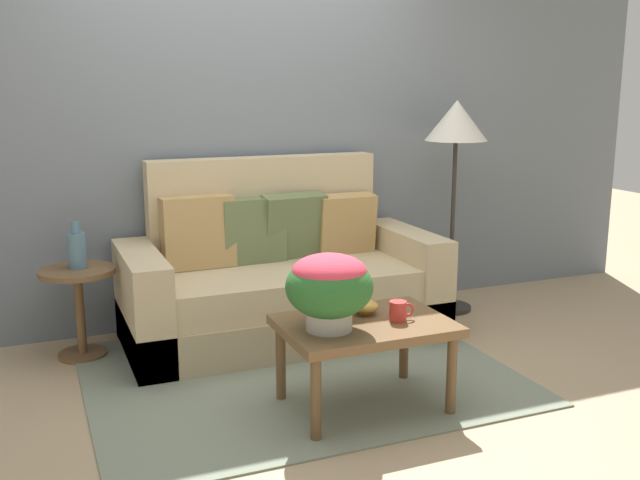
{
  "coord_description": "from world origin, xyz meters",
  "views": [
    {
      "loc": [
        -1.32,
        -3.43,
        1.57
      ],
      "look_at": [
        0.15,
        0.13,
        0.74
      ],
      "focal_mm": 40.85,
      "sensor_mm": 36.0,
      "label": 1
    }
  ],
  "objects_px": {
    "side_table": "(79,296)",
    "potted_plant": "(329,285)",
    "snack_bowl": "(365,306)",
    "coffee_table": "(365,332)",
    "table_vase": "(77,249)",
    "couch": "(279,282)",
    "floor_lamp": "(456,133)",
    "coffee_mug": "(399,311)"
  },
  "relations": [
    {
      "from": "couch",
      "to": "side_table",
      "type": "distance_m",
      "value": 1.2
    },
    {
      "from": "floor_lamp",
      "to": "potted_plant",
      "type": "relative_size",
      "value": 3.59
    },
    {
      "from": "floor_lamp",
      "to": "table_vase",
      "type": "height_order",
      "value": "floor_lamp"
    },
    {
      "from": "couch",
      "to": "table_vase",
      "type": "relative_size",
      "value": 7.16
    },
    {
      "from": "coffee_table",
      "to": "floor_lamp",
      "type": "bearing_deg",
      "value": 43.81
    },
    {
      "from": "couch",
      "to": "snack_bowl",
      "type": "xyz_separation_m",
      "value": [
        0.08,
        -1.06,
        0.14
      ]
    },
    {
      "from": "couch",
      "to": "potted_plant",
      "type": "bearing_deg",
      "value": -98.23
    },
    {
      "from": "couch",
      "to": "snack_bowl",
      "type": "height_order",
      "value": "couch"
    },
    {
      "from": "floor_lamp",
      "to": "snack_bowl",
      "type": "xyz_separation_m",
      "value": [
        -1.2,
        -1.1,
        -0.76
      ]
    },
    {
      "from": "snack_bowl",
      "to": "table_vase",
      "type": "xyz_separation_m",
      "value": [
        -1.27,
        1.16,
        0.16
      ]
    },
    {
      "from": "coffee_table",
      "to": "potted_plant",
      "type": "distance_m",
      "value": 0.35
    },
    {
      "from": "floor_lamp",
      "to": "coffee_mug",
      "type": "height_order",
      "value": "floor_lamp"
    },
    {
      "from": "potted_plant",
      "to": "table_vase",
      "type": "distance_m",
      "value": 1.66
    },
    {
      "from": "couch",
      "to": "coffee_table",
      "type": "distance_m",
      "value": 1.17
    },
    {
      "from": "couch",
      "to": "coffee_mug",
      "type": "bearing_deg",
      "value": -81.43
    },
    {
      "from": "side_table",
      "to": "table_vase",
      "type": "xyz_separation_m",
      "value": [
        0.01,
        0.02,
        0.27
      ]
    },
    {
      "from": "floor_lamp",
      "to": "coffee_mug",
      "type": "bearing_deg",
      "value": -131.17
    },
    {
      "from": "coffee_table",
      "to": "snack_bowl",
      "type": "distance_m",
      "value": 0.15
    },
    {
      "from": "coffee_table",
      "to": "side_table",
      "type": "bearing_deg",
      "value": 134.57
    },
    {
      "from": "coffee_table",
      "to": "floor_lamp",
      "type": "height_order",
      "value": "floor_lamp"
    },
    {
      "from": "coffee_table",
      "to": "potted_plant",
      "type": "bearing_deg",
      "value": -167.43
    },
    {
      "from": "side_table",
      "to": "coffee_table",
      "type": "bearing_deg",
      "value": -45.43
    },
    {
      "from": "side_table",
      "to": "floor_lamp",
      "type": "height_order",
      "value": "floor_lamp"
    },
    {
      "from": "coffee_table",
      "to": "floor_lamp",
      "type": "relative_size",
      "value": 0.56
    },
    {
      "from": "coffee_table",
      "to": "snack_bowl",
      "type": "height_order",
      "value": "snack_bowl"
    },
    {
      "from": "couch",
      "to": "side_table",
      "type": "relative_size",
      "value": 3.65
    },
    {
      "from": "side_table",
      "to": "coffee_mug",
      "type": "height_order",
      "value": "coffee_mug"
    },
    {
      "from": "table_vase",
      "to": "coffee_table",
      "type": "bearing_deg",
      "value": -46.01
    },
    {
      "from": "couch",
      "to": "coffee_mug",
      "type": "relative_size",
      "value": 14.97
    },
    {
      "from": "potted_plant",
      "to": "coffee_table",
      "type": "bearing_deg",
      "value": 12.57
    },
    {
      "from": "couch",
      "to": "snack_bowl",
      "type": "relative_size",
      "value": 13.9
    },
    {
      "from": "coffee_mug",
      "to": "snack_bowl",
      "type": "height_order",
      "value": "coffee_mug"
    },
    {
      "from": "side_table",
      "to": "snack_bowl",
      "type": "height_order",
      "value": "side_table"
    },
    {
      "from": "coffee_table",
      "to": "table_vase",
      "type": "distance_m",
      "value": 1.78
    },
    {
      "from": "side_table",
      "to": "potted_plant",
      "type": "height_order",
      "value": "potted_plant"
    },
    {
      "from": "coffee_table",
      "to": "table_vase",
      "type": "bearing_deg",
      "value": 133.99
    },
    {
      "from": "potted_plant",
      "to": "snack_bowl",
      "type": "relative_size",
      "value": 2.92
    },
    {
      "from": "side_table",
      "to": "coffee_mug",
      "type": "bearing_deg",
      "value": -43.31
    },
    {
      "from": "coffee_mug",
      "to": "side_table",
      "type": "bearing_deg",
      "value": 136.69
    },
    {
      "from": "floor_lamp",
      "to": "coffee_mug",
      "type": "relative_size",
      "value": 11.28
    },
    {
      "from": "side_table",
      "to": "snack_bowl",
      "type": "relative_size",
      "value": 3.8
    },
    {
      "from": "potted_plant",
      "to": "couch",
      "type": "bearing_deg",
      "value": 81.77
    }
  ]
}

